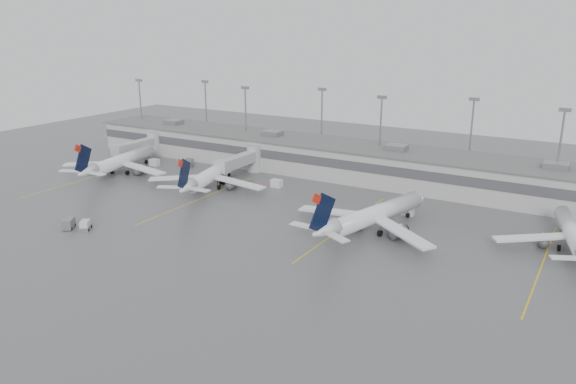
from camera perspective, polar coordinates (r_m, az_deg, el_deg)
The scene contains 20 objects.
ground at distance 97.98m, azimuth -9.73°, elevation -5.89°, with size 260.00×260.00×0.00m, color #4F4F51.
terminal at distance 143.48m, azimuth 5.20°, elevation 3.38°, with size 152.00×17.00×9.45m.
light_masts at distance 147.01m, azimuth 6.26°, elevation 6.80°, with size 142.40×8.00×20.60m.
jet_bridge_left at distance 165.32m, azimuth -14.43°, elevation 4.61°, with size 4.00×17.20×7.00m.
jet_bridge_right at distance 143.23m, azimuth -4.37°, elevation 3.25°, with size 4.00×17.20×7.00m.
stand_markings at distance 115.99m, azimuth -2.11°, elevation -2.00°, with size 105.25×40.00×0.01m.
jet_far_left at distance 150.18m, azimuth -16.70°, elevation 3.03°, with size 29.44×33.30×10.87m.
jet_mid_left at distance 132.55m, azimuth -7.87°, elevation 1.75°, with size 28.19×31.99×10.53m.
jet_mid_right at distance 104.72m, azimuth 8.57°, elevation -2.33°, with size 29.15×33.12×10.96m.
jet_far_right at distance 107.03m, azimuth 27.02°, elevation -3.88°, with size 25.64×29.09×9.57m.
baggage_tug at distance 112.47m, azimuth -19.90°, elevation -3.28°, with size 2.95×3.25×1.79m.
baggage_cart at distance 114.07m, azimuth -21.41°, elevation -3.00°, with size 3.14×3.50×1.96m.
gse_uld_a at distance 157.13m, azimuth -13.42°, elevation 2.95°, with size 2.55×1.70×1.81m, color silver.
gse_uld_b at distance 132.76m, azimuth -1.16°, elevation 0.88°, with size 2.60×1.74×1.84m, color silver.
gse_uld_c at distance 116.25m, azimuth 12.10°, elevation -1.91°, with size 2.34×1.56×1.65m, color silver.
gse_loader at distance 153.53m, azimuth -10.08°, elevation 2.89°, with size 2.12×3.39×2.12m, color slate.
cone_a at distance 151.89m, azimuth -14.81°, elevation 2.14°, with size 0.40×0.40×0.64m, color #F54605.
cone_b at distance 135.87m, azimuth -2.69°, elevation 1.01°, with size 0.49×0.49×0.78m, color #F54605.
cone_c at distance 120.30m, azimuth 3.17°, elevation -1.11°, with size 0.50×0.50×0.80m, color #F54605.
cone_d at distance 108.90m, azimuth 22.99°, elevation -4.50°, with size 0.40×0.40×0.64m, color #F54605.
Camera 1 is at (59.38, -68.29, 37.56)m, focal length 35.00 mm.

